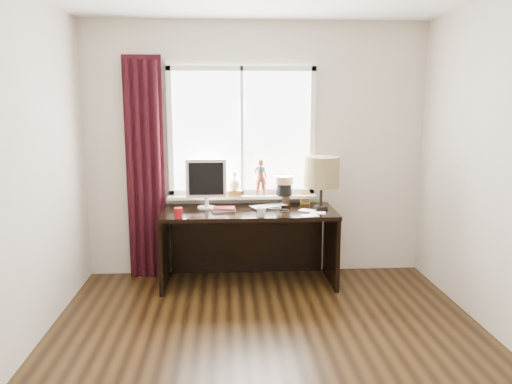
{
  "coord_description": "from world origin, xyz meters",
  "views": [
    {
      "loc": [
        -0.32,
        -3.14,
        1.8
      ],
      "look_at": [
        -0.05,
        1.25,
        1.0
      ],
      "focal_mm": 35.0,
      "sensor_mm": 36.0,
      "label": 1
    }
  ],
  "objects": [
    {
      "name": "wall_back",
      "position": [
        0.0,
        2.0,
        1.3
      ],
      "size": [
        3.5,
        0.0,
        2.6
      ],
      "primitive_type": "cube",
      "rotation": [
        1.57,
        0.0,
        0.0
      ],
      "color": "beige",
      "rests_on": "ground"
    },
    {
      "name": "laptop",
      "position": [
        0.11,
        1.72,
        0.76
      ],
      "size": [
        0.43,
        0.37,
        0.03
      ],
      "primitive_type": "imported",
      "rotation": [
        0.0,
        0.0,
        0.45
      ],
      "color": "silver",
      "rests_on": "desk"
    },
    {
      "name": "mug",
      "position": [
        0.01,
        1.36,
        0.8
      ],
      "size": [
        0.13,
        0.13,
        0.09
      ],
      "primitive_type": "imported",
      "rotation": [
        0.0,
        0.0,
        0.89
      ],
      "color": "white",
      "rests_on": "desk"
    },
    {
      "name": "curtain",
      "position": [
        -1.13,
        1.91,
        1.12
      ],
      "size": [
        0.38,
        0.09,
        2.25
      ],
      "color": "black",
      "rests_on": "floor"
    },
    {
      "name": "floor",
      "position": [
        0.0,
        0.0,
        0.0
      ],
      "size": [
        3.5,
        4.0,
        0.0
      ],
      "primitive_type": "cube",
      "color": "#37230E",
      "rests_on": "ground"
    },
    {
      "name": "monitor",
      "position": [
        -0.51,
        1.75,
        1.03
      ],
      "size": [
        0.4,
        0.18,
        0.49
      ],
      "color": "beige",
      "rests_on": "desk"
    },
    {
      "name": "window",
      "position": [
        -0.13,
        1.95,
        1.31
      ],
      "size": [
        1.52,
        0.23,
        1.4
      ],
      "color": "white",
      "rests_on": "ground"
    },
    {
      "name": "desk",
      "position": [
        -0.1,
        1.73,
        0.51
      ],
      "size": [
        1.7,
        0.7,
        0.75
      ],
      "color": "black",
      "rests_on": "floor"
    },
    {
      "name": "red_cup",
      "position": [
        -0.75,
        1.33,
        0.8
      ],
      "size": [
        0.07,
        0.07,
        0.1
      ],
      "primitive_type": "cylinder",
      "color": "maroon",
      "rests_on": "desk"
    },
    {
      "name": "brush_holder",
      "position": [
        0.29,
        1.84,
        0.81
      ],
      "size": [
        0.09,
        0.09,
        0.25
      ],
      "color": "black",
      "rests_on": "desk"
    },
    {
      "name": "table_lamp",
      "position": [
        0.62,
        1.66,
        1.11
      ],
      "size": [
        0.35,
        0.35,
        0.52
      ],
      "color": "black",
      "rests_on": "desk"
    },
    {
      "name": "notebook_stack",
      "position": [
        -0.35,
        1.63,
        0.77
      ],
      "size": [
        0.25,
        0.2,
        0.03
      ],
      "color": "beige",
      "rests_on": "desk"
    },
    {
      "name": "icon_frame",
      "position": [
        0.5,
        1.9,
        0.81
      ],
      "size": [
        0.1,
        0.04,
        0.13
      ],
      "color": "gold",
      "rests_on": "desk"
    },
    {
      "name": "desk_cables",
      "position": [
        0.12,
        1.63,
        0.75
      ],
      "size": [
        0.33,
        0.27,
        0.01
      ],
      "color": "black",
      "rests_on": "desk"
    },
    {
      "name": "wall_front",
      "position": [
        0.0,
        -2.0,
        1.3
      ],
      "size": [
        3.5,
        0.0,
        2.6
      ],
      "primitive_type": "cube",
      "rotation": [
        1.57,
        0.0,
        0.0
      ],
      "color": "beige",
      "rests_on": "ground"
    },
    {
      "name": "loose_papers",
      "position": [
        0.5,
        1.47,
        0.75
      ],
      "size": [
        0.26,
        0.39,
        0.0
      ],
      "color": "white",
      "rests_on": "desk"
    }
  ]
}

